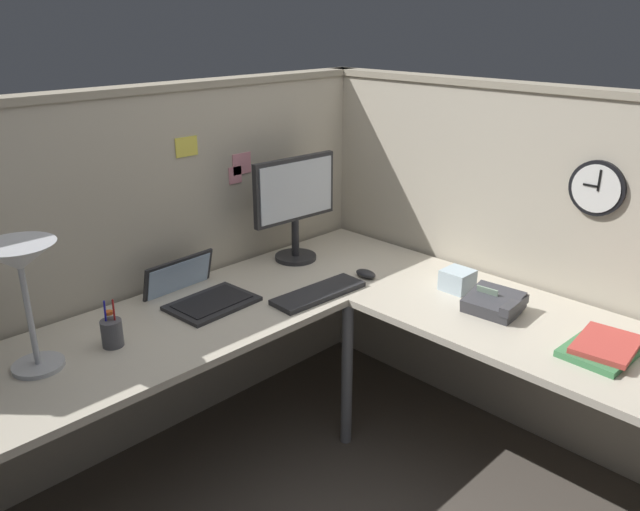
{
  "coord_description": "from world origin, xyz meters",
  "views": [
    {
      "loc": [
        -1.63,
        -1.46,
        1.85
      ],
      "look_at": [
        0.12,
        0.29,
        0.89
      ],
      "focal_mm": 35.39,
      "sensor_mm": 36.0,
      "label": 1
    }
  ],
  "objects_px": {
    "desk_lamp_dome": "(21,268)",
    "book_stack": "(603,348)",
    "computer_mouse": "(366,274)",
    "keyboard": "(319,293)",
    "laptop": "(197,293)",
    "office_phone": "(495,304)",
    "tissue_box": "(457,280)",
    "pen_cup": "(112,333)",
    "wall_clock": "(597,188)",
    "monitor": "(295,201)"
  },
  "relations": [
    {
      "from": "desk_lamp_dome",
      "to": "book_stack",
      "type": "bearing_deg",
      "value": -42.18
    },
    {
      "from": "keyboard",
      "to": "desk_lamp_dome",
      "type": "height_order",
      "value": "desk_lamp_dome"
    },
    {
      "from": "office_phone",
      "to": "tissue_box",
      "type": "relative_size",
      "value": 1.83
    },
    {
      "from": "book_stack",
      "to": "wall_clock",
      "type": "distance_m",
      "value": 0.64
    },
    {
      "from": "computer_mouse",
      "to": "book_stack",
      "type": "bearing_deg",
      "value": -86.0
    },
    {
      "from": "laptop",
      "to": "desk_lamp_dome",
      "type": "relative_size",
      "value": 0.9
    },
    {
      "from": "computer_mouse",
      "to": "book_stack",
      "type": "relative_size",
      "value": 0.35
    },
    {
      "from": "keyboard",
      "to": "office_phone",
      "type": "height_order",
      "value": "office_phone"
    },
    {
      "from": "keyboard",
      "to": "book_stack",
      "type": "height_order",
      "value": "book_stack"
    },
    {
      "from": "keyboard",
      "to": "pen_cup",
      "type": "xyz_separation_m",
      "value": [
        -0.83,
        0.22,
        0.04
      ]
    },
    {
      "from": "computer_mouse",
      "to": "desk_lamp_dome",
      "type": "xyz_separation_m",
      "value": [
        -1.37,
        0.27,
        0.35
      ]
    },
    {
      "from": "office_phone",
      "to": "book_stack",
      "type": "height_order",
      "value": "office_phone"
    },
    {
      "from": "desk_lamp_dome",
      "to": "office_phone",
      "type": "distance_m",
      "value": 1.73
    },
    {
      "from": "office_phone",
      "to": "wall_clock",
      "type": "distance_m",
      "value": 0.6
    },
    {
      "from": "book_stack",
      "to": "wall_clock",
      "type": "bearing_deg",
      "value": 33.81
    },
    {
      "from": "desk_lamp_dome",
      "to": "book_stack",
      "type": "relative_size",
      "value": 1.5
    },
    {
      "from": "keyboard",
      "to": "computer_mouse",
      "type": "xyz_separation_m",
      "value": [
        0.29,
        -0.01,
        0.01
      ]
    },
    {
      "from": "tissue_box",
      "to": "wall_clock",
      "type": "distance_m",
      "value": 0.66
    },
    {
      "from": "monitor",
      "to": "pen_cup",
      "type": "xyz_separation_m",
      "value": [
        -1.05,
        -0.16,
        -0.24
      ]
    },
    {
      "from": "desk_lamp_dome",
      "to": "office_phone",
      "type": "height_order",
      "value": "desk_lamp_dome"
    },
    {
      "from": "pen_cup",
      "to": "computer_mouse",
      "type": "bearing_deg",
      "value": -11.47
    },
    {
      "from": "monitor",
      "to": "tissue_box",
      "type": "bearing_deg",
      "value": -72.13
    },
    {
      "from": "book_stack",
      "to": "tissue_box",
      "type": "relative_size",
      "value": 2.48
    },
    {
      "from": "monitor",
      "to": "book_stack",
      "type": "xyz_separation_m",
      "value": [
        0.14,
        -1.43,
        -0.27
      ]
    },
    {
      "from": "pen_cup",
      "to": "office_phone",
      "type": "bearing_deg",
      "value": -34.34
    },
    {
      "from": "laptop",
      "to": "tissue_box",
      "type": "relative_size",
      "value": 3.33
    },
    {
      "from": "monitor",
      "to": "office_phone",
      "type": "bearing_deg",
      "value": -80.63
    },
    {
      "from": "tissue_box",
      "to": "monitor",
      "type": "bearing_deg",
      "value": 107.87
    },
    {
      "from": "laptop",
      "to": "tissue_box",
      "type": "distance_m",
      "value": 1.11
    },
    {
      "from": "laptop",
      "to": "desk_lamp_dome",
      "type": "distance_m",
      "value": 0.78
    },
    {
      "from": "laptop",
      "to": "office_phone",
      "type": "xyz_separation_m",
      "value": [
        0.76,
        -0.95,
        0.01
      ]
    },
    {
      "from": "wall_clock",
      "to": "laptop",
      "type": "bearing_deg",
      "value": 134.41
    },
    {
      "from": "tissue_box",
      "to": "wall_clock",
      "type": "relative_size",
      "value": 0.55
    },
    {
      "from": "keyboard",
      "to": "book_stack",
      "type": "xyz_separation_m",
      "value": [
        0.36,
        -1.05,
        0.01
      ]
    },
    {
      "from": "pen_cup",
      "to": "book_stack",
      "type": "bearing_deg",
      "value": -46.79
    },
    {
      "from": "computer_mouse",
      "to": "wall_clock",
      "type": "relative_size",
      "value": 0.47
    },
    {
      "from": "book_stack",
      "to": "wall_clock",
      "type": "height_order",
      "value": "wall_clock"
    },
    {
      "from": "pen_cup",
      "to": "book_stack",
      "type": "relative_size",
      "value": 0.61
    },
    {
      "from": "monitor",
      "to": "wall_clock",
      "type": "height_order",
      "value": "wall_clock"
    },
    {
      "from": "monitor",
      "to": "laptop",
      "type": "distance_m",
      "value": 0.66
    },
    {
      "from": "office_phone",
      "to": "tissue_box",
      "type": "height_order",
      "value": "office_phone"
    },
    {
      "from": "tissue_box",
      "to": "wall_clock",
      "type": "bearing_deg",
      "value": -57.51
    },
    {
      "from": "office_phone",
      "to": "tissue_box",
      "type": "xyz_separation_m",
      "value": [
        0.08,
        0.23,
        0.01
      ]
    },
    {
      "from": "pen_cup",
      "to": "tissue_box",
      "type": "bearing_deg",
      "value": -24.76
    },
    {
      "from": "keyboard",
      "to": "wall_clock",
      "type": "bearing_deg",
      "value": -44.98
    },
    {
      "from": "office_phone",
      "to": "desk_lamp_dome",
      "type": "bearing_deg",
      "value": 149.34
    },
    {
      "from": "office_phone",
      "to": "wall_clock",
      "type": "relative_size",
      "value": 1.0
    },
    {
      "from": "monitor",
      "to": "book_stack",
      "type": "distance_m",
      "value": 1.46
    },
    {
      "from": "tissue_box",
      "to": "keyboard",
      "type": "bearing_deg",
      "value": 140.74
    },
    {
      "from": "wall_clock",
      "to": "book_stack",
      "type": "bearing_deg",
      "value": -146.19
    }
  ]
}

